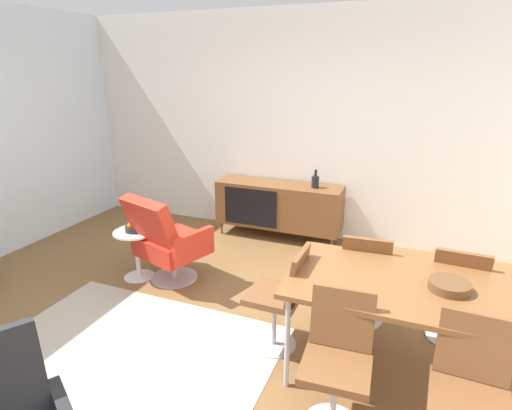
# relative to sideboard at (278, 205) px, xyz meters

# --- Properties ---
(ground_plane) EXTENTS (8.32, 8.32, 0.00)m
(ground_plane) POSITION_rel_sideboard_xyz_m (0.32, -2.30, -0.44)
(ground_plane) COLOR brown
(wall_back) EXTENTS (6.80, 0.12, 2.80)m
(wall_back) POSITION_rel_sideboard_xyz_m (0.32, 0.30, 0.96)
(wall_back) COLOR white
(wall_back) RESTS_ON ground_plane
(sideboard) EXTENTS (1.60, 0.45, 0.72)m
(sideboard) POSITION_rel_sideboard_xyz_m (0.00, 0.00, 0.00)
(sideboard) COLOR brown
(sideboard) RESTS_ON ground_plane
(vase_cobalt) EXTENTS (0.09, 0.09, 0.22)m
(vase_cobalt) POSITION_rel_sideboard_xyz_m (0.47, 0.00, 0.36)
(vase_cobalt) COLOR black
(vase_cobalt) RESTS_ON sideboard
(dining_table) EXTENTS (1.60, 0.90, 0.74)m
(dining_table) POSITION_rel_sideboard_xyz_m (1.64, -2.12, 0.26)
(dining_table) COLOR brown
(dining_table) RESTS_ON ground_plane
(wooden_bowl_on_table) EXTENTS (0.26, 0.26, 0.06)m
(wooden_bowl_on_table) POSITION_rel_sideboard_xyz_m (1.88, -2.10, 0.33)
(wooden_bowl_on_table) COLOR brown
(wooden_bowl_on_table) RESTS_ON dining_table
(dining_chair_front_right) EXTENTS (0.42, 0.44, 0.86)m
(dining_chair_front_right) POSITION_rel_sideboard_xyz_m (2.00, -2.68, 0.03)
(dining_chair_front_right) COLOR brown
(dining_chair_front_right) RESTS_ON ground_plane
(dining_chair_back_left) EXTENTS (0.43, 0.45, 0.86)m
(dining_chair_back_left) POSITION_rel_sideboard_xyz_m (1.30, -1.56, 0.03)
(dining_chair_back_left) COLOR brown
(dining_chair_back_left) RESTS_ON ground_plane
(dining_chair_near_window) EXTENTS (0.43, 0.40, 0.86)m
(dining_chair_near_window) POSITION_rel_sideboard_xyz_m (0.75, -2.12, 0.03)
(dining_chair_near_window) COLOR brown
(dining_chair_near_window) RESTS_ON ground_plane
(dining_chair_back_right) EXTENTS (0.42, 0.44, 0.86)m
(dining_chair_back_right) POSITION_rel_sideboard_xyz_m (1.99, -1.56, 0.03)
(dining_chair_back_right) COLOR brown
(dining_chair_back_right) RESTS_ON ground_plane
(dining_chair_front_left) EXTENTS (0.42, 0.45, 0.86)m
(dining_chair_front_left) POSITION_rel_sideboard_xyz_m (1.29, -2.68, 0.03)
(dining_chair_front_left) COLOR brown
(dining_chair_front_left) RESTS_ON ground_plane
(lounge_chair_red) EXTENTS (0.84, 0.81, 0.95)m
(lounge_chair_red) POSITION_rel_sideboard_xyz_m (-0.67, -1.53, 0.03)
(lounge_chair_red) COLOR red
(lounge_chair_red) RESTS_ON ground_plane
(side_table_round) EXTENTS (0.44, 0.44, 0.52)m
(side_table_round) POSITION_rel_sideboard_xyz_m (-1.02, -1.58, -0.12)
(side_table_round) COLOR white
(side_table_round) RESTS_ON ground_plane
(fruit_bowl) EXTENTS (0.20, 0.20, 0.11)m
(fruit_bowl) POSITION_rel_sideboard_xyz_m (-1.02, -1.58, 0.12)
(fruit_bowl) COLOR #262628
(fruit_bowl) RESTS_ON side_table_round
(area_rug) EXTENTS (2.20, 1.70, 0.01)m
(area_rug) POSITION_rel_sideboard_xyz_m (-0.31, -2.71, -0.44)
(area_rug) COLOR #B7AD99
(area_rug) RESTS_ON ground_plane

